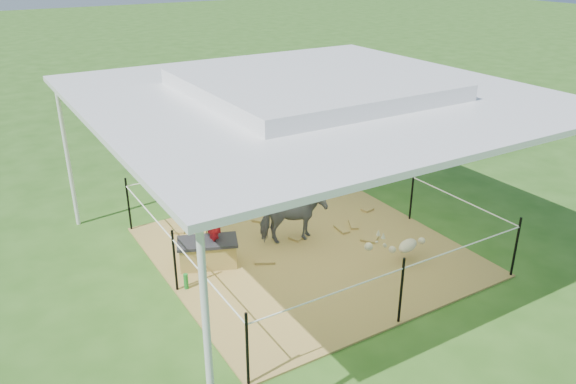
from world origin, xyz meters
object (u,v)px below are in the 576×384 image
picnic_table_far (279,89)px  straw_bale (208,254)px  green_bottle (186,281)px  foal (408,244)px  pony (293,217)px  woman (211,211)px  distant_person (225,99)px  trash_barrel (309,114)px  picnic_table_near (208,106)px

picnic_table_far → straw_bale: bearing=-106.9°
green_bottle → picnic_table_far: size_ratio=0.14×
foal → picnic_table_far: size_ratio=0.61×
pony → straw_bale: bearing=102.0°
straw_bale → woman: woman is taller
pony → distant_person: size_ratio=0.85×
pony → trash_barrel: (3.81, 5.34, -0.06)m
woman → distant_person: (3.61, 7.20, -0.30)m
green_bottle → pony: bearing=11.2°
picnic_table_far → woman: bearing=-106.4°
woman → distant_person: size_ratio=0.82×
picnic_table_far → distant_person: 2.88m
pony → trash_barrel: 6.56m
green_bottle → foal: size_ratio=0.23×
green_bottle → foal: bearing=-17.4°
straw_bale → green_bottle: size_ratio=3.60×
green_bottle → picnic_table_near: picnic_table_near is taller
pony → foal: pony is taller
foal → picnic_table_far: 10.60m
pony → foal: (1.24, -1.45, -0.17)m
pony → trash_barrel: bearing=-22.1°
distant_person → trash_barrel: bearing=151.4°
woman → trash_barrel: woman is taller
trash_barrel → pony: bearing=-125.5°
foal → distant_person: (0.94, 8.69, 0.32)m
pony → foal: 1.92m
straw_bale → picnic_table_near: (3.41, 7.74, 0.15)m
straw_bale → picnic_table_far: picnic_table_far is taller
straw_bale → woman: size_ratio=0.83×
straw_bale → pony: pony is taller
trash_barrel → distant_person: 2.51m
pony → foal: size_ratio=1.04×
trash_barrel → picnic_table_near: size_ratio=0.48×
foal → picnic_table_near: size_ratio=0.58×
pony → green_bottle: bearing=114.6°
green_bottle → foal: (3.32, -1.04, 0.17)m
green_bottle → trash_barrel: 8.24m
woman → picnic_table_far: 10.52m
green_bottle → distant_person: distant_person is taller
trash_barrel → picnic_table_far: 3.34m
woman → foal: bearing=82.2°
pony → picnic_table_far: 9.77m
foal → picnic_table_far: bearing=51.2°
picnic_table_far → distant_person: distant_person is taller
green_bottle → trash_barrel: (5.89, 5.76, 0.28)m
foal → picnic_table_near: 9.26m
distant_person → picnic_table_far: bearing=-132.0°
distant_person → woman: bearing=84.1°
pony → foal: bearing=-126.2°
straw_bale → distant_person: bearing=62.7°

